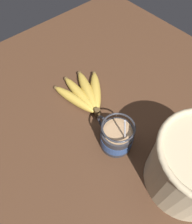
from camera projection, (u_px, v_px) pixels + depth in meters
table at (103, 122)px, 77.23cm from camera, size 124.64×124.64×2.64cm
coffee_mug at (116, 137)px, 67.40cm from camera, size 14.07×10.21×16.04cm
banana_bunch at (85, 93)px, 80.40cm from camera, size 22.24×18.94×4.22cm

